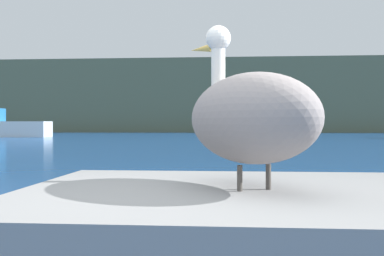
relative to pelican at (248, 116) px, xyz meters
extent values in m
cube|color=#5B664C|center=(-0.53, 63.65, 3.58)|extent=(140.00, 13.14, 9.45)
cube|color=gray|center=(0.01, -0.01, -0.78)|extent=(2.59, 2.01, 0.73)
ellipsoid|color=gray|center=(0.01, -0.01, -0.01)|extent=(0.99, 1.28, 0.51)
cylinder|color=white|center=(-0.18, 0.36, 0.26)|extent=(0.09, 0.09, 0.39)
sphere|color=white|center=(-0.18, 0.36, 0.51)|extent=(0.16, 0.16, 0.16)
cone|color=gold|center=(-0.31, 0.61, 0.48)|extent=(0.23, 0.38, 0.09)
cylinder|color=#4C4742|center=(-0.05, -0.10, -0.34)|extent=(0.03, 0.03, 0.14)
cylinder|color=#4C4742|center=(0.11, -0.02, -0.34)|extent=(0.03, 0.03, 0.14)
cube|color=white|center=(-19.15, 36.05, -0.49)|extent=(7.50, 2.21, 1.30)
camera|label=1|loc=(-0.09, -2.73, -0.04)|focal=44.84mm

